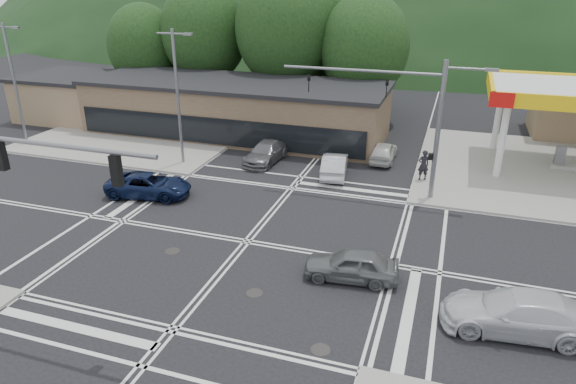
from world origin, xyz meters
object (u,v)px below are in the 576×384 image
(car_silver_east, at_px, (518,313))
(car_northbound, at_px, (266,152))
(car_queue_a, at_px, (335,165))
(pedestrian, at_px, (423,165))
(car_blue_west, at_px, (149,185))
(car_queue_b, at_px, (384,152))
(car_grey_center, at_px, (351,265))

(car_silver_east, bearing_deg, car_northbound, -138.41)
(car_queue_a, bearing_deg, pedestrian, 177.53)
(car_blue_west, xyz_separation_m, car_queue_b, (12.23, 10.56, -0.01))
(car_blue_west, relative_size, pedestrian, 2.55)
(car_grey_center, bearing_deg, pedestrian, 165.14)
(car_silver_east, height_order, car_queue_b, car_silver_east)
(car_queue_a, height_order, car_queue_b, car_queue_a)
(car_northbound, bearing_deg, car_grey_center, -51.77)
(car_blue_west, height_order, car_queue_a, car_queue_a)
(car_grey_center, xyz_separation_m, pedestrian, (1.94, 12.50, 0.43))
(car_silver_east, distance_m, car_queue_b, 18.77)
(pedestrian, bearing_deg, car_grey_center, 58.03)
(car_grey_center, bearing_deg, car_northbound, -151.95)
(car_queue_b, height_order, pedestrian, pedestrian)
(car_blue_west, bearing_deg, car_queue_b, -59.02)
(car_grey_center, bearing_deg, car_queue_b, 177.59)
(car_blue_west, xyz_separation_m, car_northbound, (4.46, 7.83, -0.00))
(car_grey_center, distance_m, car_silver_east, 6.67)
(car_queue_b, bearing_deg, car_queue_a, 55.67)
(car_northbound, distance_m, pedestrian, 10.71)
(car_blue_west, bearing_deg, car_queue_a, -64.76)
(car_queue_b, distance_m, car_northbound, 8.23)
(car_northbound, bearing_deg, pedestrian, 1.79)
(car_grey_center, distance_m, car_queue_a, 12.40)
(car_grey_center, relative_size, car_silver_east, 0.74)
(car_northbound, relative_size, pedestrian, 2.44)
(car_silver_east, distance_m, car_queue_a, 16.78)
(car_queue_a, distance_m, pedestrian, 5.59)
(car_queue_b, xyz_separation_m, car_northbound, (-7.76, -2.73, 0.01))
(car_grey_center, bearing_deg, car_blue_west, -117.15)
(car_silver_east, xyz_separation_m, car_queue_a, (-10.08, 13.41, -0.07))
(car_silver_east, bearing_deg, car_blue_west, -113.52)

